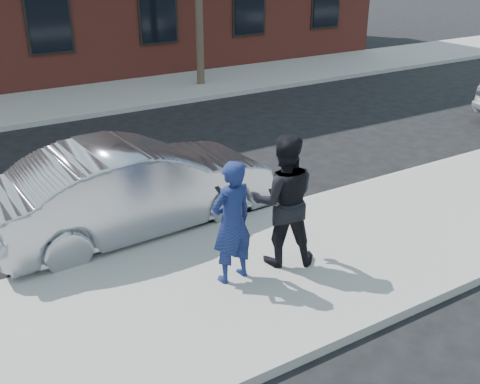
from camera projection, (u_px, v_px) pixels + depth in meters
ground at (275, 267)px, 8.76m from camera, size 100.00×100.00×0.00m
near_sidewalk at (285, 270)px, 8.53m from camera, size 50.00×3.50×0.15m
near_curb at (226, 224)px, 9.93m from camera, size 50.00×0.10×0.15m
far_sidewalk at (70, 102)px, 17.48m from camera, size 50.00×3.50×0.15m
far_curb at (87, 116)px, 16.08m from camera, size 50.00×0.10×0.15m
silver_sedan at (135, 187)px, 9.58m from camera, size 4.99×1.97×1.62m
man_hoodie at (232, 222)px, 7.82m from camera, size 0.72×0.54×1.83m
man_peacoat at (283, 200)px, 8.24m from camera, size 1.23×1.13×2.04m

